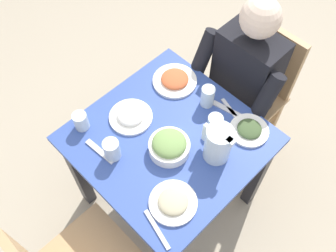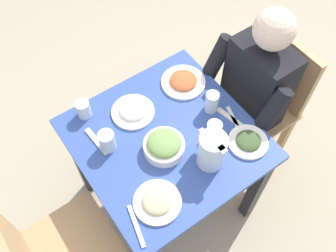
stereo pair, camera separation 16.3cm
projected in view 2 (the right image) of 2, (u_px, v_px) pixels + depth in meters
The scene contains 18 objects.
ground_plane at pixel (166, 198), 2.38m from camera, with size 8.00×8.00×0.00m, color tan.
dining_table at pixel (166, 152), 1.88m from camera, with size 0.80×0.80×0.74m.
chair_near at pixel (264, 98), 2.16m from camera, with size 0.40×0.40×0.89m.
diner_near at pixel (241, 100), 1.98m from camera, with size 0.48×0.53×1.19m.
water_pitcher at pixel (212, 150), 1.61m from camera, with size 0.16×0.12×0.19m.
salad_bowl at pixel (164, 145), 1.69m from camera, with size 0.19×0.19×0.09m.
plate_rice_curry at pixel (183, 81), 1.92m from camera, with size 0.23×0.23×0.04m.
plate_yoghurt at pixel (133, 111), 1.82m from camera, with size 0.21×0.21×0.05m.
plate_beans at pixel (157, 202), 1.57m from camera, with size 0.20×0.20×0.04m.
plate_dolmas at pixel (248, 141), 1.73m from camera, with size 0.19×0.19×0.04m.
water_glass_far_right at pixel (212, 102), 1.80m from camera, with size 0.07×0.07×0.11m, color silver.
water_glass_center at pixel (214, 130), 1.73m from camera, with size 0.07×0.07×0.09m, color silver.
water_glass_near_right at pixel (107, 141), 1.69m from camera, with size 0.07×0.07×0.11m, color silver.
water_glass_by_pitcher at pixel (83, 109), 1.79m from camera, with size 0.07×0.07×0.09m, color silver.
fork_near at pixel (231, 119), 1.81m from camera, with size 0.17×0.03×0.01m, color silver.
knife_near at pixel (235, 122), 1.80m from camera, with size 0.18×0.02×0.01m, color silver.
fork_far at pixel (97, 141), 1.74m from camera, with size 0.17×0.03×0.01m, color silver.
knife_far at pixel (136, 226), 1.53m from camera, with size 0.18×0.02×0.01m, color silver.
Camera 2 is at (-0.74, 0.51, 2.25)m, focal length 40.63 mm.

